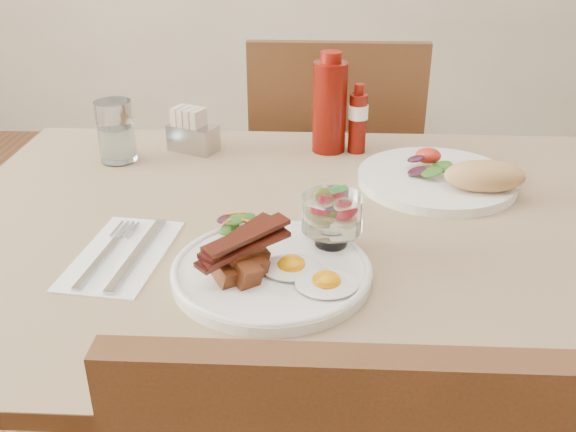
# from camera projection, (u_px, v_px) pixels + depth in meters

# --- Properties ---
(table) EXTENTS (1.33, 0.88, 0.75)m
(table) POSITION_uv_depth(u_px,v_px,m) (340.00, 270.00, 1.08)
(table) COLOR brown
(table) RESTS_ON ground
(chair_far) EXTENTS (0.42, 0.42, 0.93)m
(chair_far) POSITION_uv_depth(u_px,v_px,m) (332.00, 184.00, 1.74)
(chair_far) COLOR brown
(chair_far) RESTS_ON ground
(main_plate) EXTENTS (0.28, 0.28, 0.02)m
(main_plate) POSITION_uv_depth(u_px,v_px,m) (272.00, 272.00, 0.90)
(main_plate) COLOR white
(main_plate) RESTS_ON table
(fried_eggs) EXTENTS (0.14, 0.12, 0.02)m
(fried_eggs) POSITION_uv_depth(u_px,v_px,m) (309.00, 274.00, 0.86)
(fried_eggs) COLOR white
(fried_eggs) RESTS_ON main_plate
(bacon_potato_pile) EXTENTS (0.13, 0.12, 0.06)m
(bacon_potato_pile) POSITION_uv_depth(u_px,v_px,m) (243.00, 255.00, 0.86)
(bacon_potato_pile) COLOR brown
(bacon_potato_pile) RESTS_ON main_plate
(side_salad) EXTENTS (0.07, 0.07, 0.04)m
(side_salad) POSITION_uv_depth(u_px,v_px,m) (238.00, 226.00, 0.97)
(side_salad) COLOR #215516
(side_salad) RESTS_ON main_plate
(fruit_cup) EXTENTS (0.09, 0.09, 0.09)m
(fruit_cup) POSITION_uv_depth(u_px,v_px,m) (332.00, 213.00, 0.93)
(fruit_cup) COLOR white
(fruit_cup) RESTS_ON main_plate
(second_plate) EXTENTS (0.29, 0.29, 0.07)m
(second_plate) POSITION_uv_depth(u_px,v_px,m) (448.00, 177.00, 1.16)
(second_plate) COLOR white
(second_plate) RESTS_ON table
(ketchup_bottle) EXTENTS (0.08, 0.08, 0.20)m
(ketchup_bottle) POSITION_uv_depth(u_px,v_px,m) (330.00, 106.00, 1.29)
(ketchup_bottle) COLOR #610C05
(ketchup_bottle) RESTS_ON table
(hot_sauce_bottle) EXTENTS (0.05, 0.05, 0.14)m
(hot_sauce_bottle) POSITION_uv_depth(u_px,v_px,m) (358.00, 120.00, 1.30)
(hot_sauce_bottle) COLOR #610C05
(hot_sauce_bottle) RESTS_ON table
(sugar_caddy) EXTENTS (0.11, 0.09, 0.09)m
(sugar_caddy) POSITION_uv_depth(u_px,v_px,m) (192.00, 133.00, 1.32)
(sugar_caddy) COLOR #ACABB0
(sugar_caddy) RESTS_ON table
(water_glass) EXTENTS (0.07, 0.07, 0.12)m
(water_glass) POSITION_uv_depth(u_px,v_px,m) (116.00, 135.00, 1.26)
(water_glass) COLOR white
(water_glass) RESTS_ON table
(napkin_cutlery) EXTENTS (0.15, 0.24, 0.01)m
(napkin_cutlery) POSITION_uv_depth(u_px,v_px,m) (123.00, 254.00, 0.95)
(napkin_cutlery) COLOR white
(napkin_cutlery) RESTS_ON table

